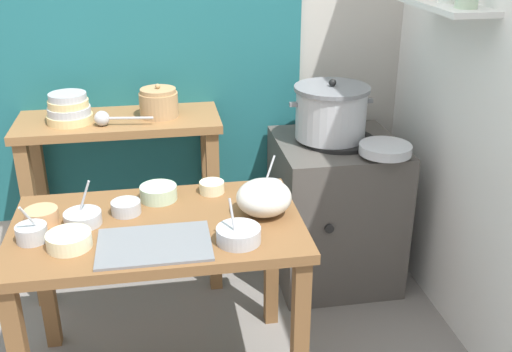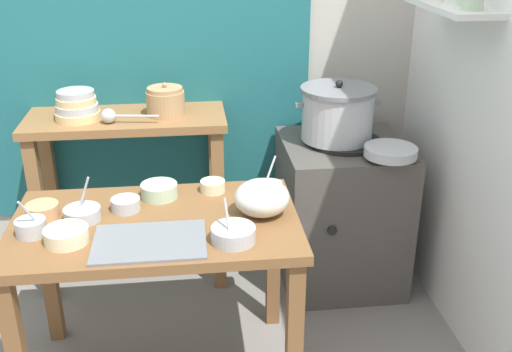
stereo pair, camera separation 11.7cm
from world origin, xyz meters
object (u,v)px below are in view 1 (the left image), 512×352
Objects in this scene: prep_bowl_2 at (126,207)px; prep_bowl_6 at (238,234)px; prep_bowl_3 at (83,217)px; back_shelf_table at (122,161)px; clay_pot at (159,103)px; prep_bowl_8 at (42,216)px; prep_bowl_1 at (158,192)px; serving_tray at (154,244)px; prep_table at (159,248)px; bowl_stack_enamel at (69,109)px; plastic_bag at (264,198)px; prep_bowl_0 at (212,187)px; stove_block at (334,210)px; steamer_pot at (331,112)px; prep_bowl_5 at (69,240)px; prep_bowl_7 at (270,188)px; ladle at (104,118)px; prep_bowl_4 at (32,232)px; wide_pan at (385,149)px.

prep_bowl_6 is (0.40, -0.30, 0.00)m from prep_bowl_2.
prep_bowl_3 reaches higher than prep_bowl_6.
back_shelf_table is 0.73m from prep_bowl_3.
clay_pot is 0.86m from prep_bowl_8.
serving_tray is at bearing -93.72° from prep_bowl_1.
prep_table is at bearing 145.86° from prep_bowl_6.
bowl_stack_enamel is 0.97× the size of plastic_bag.
prep_bowl_0 is at bearing -53.18° from back_shelf_table.
stove_block is 0.53m from steamer_pot.
prep_bowl_3 is at bearing 79.43° from prep_bowl_5.
prep_bowl_2 is 0.31m from prep_bowl_8.
back_shelf_table is 0.95m from plastic_bag.
prep_bowl_1 is 0.90× the size of prep_bowl_6.
prep_bowl_6 reaches higher than prep_bowl_7.
prep_bowl_8 is (-0.44, -0.13, -0.00)m from prep_bowl_1.
prep_bowl_6 is at bearing -34.14° from prep_table.
prep_bowl_0 is 0.65m from prep_bowl_5.
ladle is 0.67× the size of serving_tray.
prep_bowl_4 is (-0.17, -0.10, 0.01)m from prep_bowl_3.
steamer_pot is at bearing 28.22° from prep_bowl_3.
clay_pot is at bearing 172.39° from steamer_pot.
bowl_stack_enamel is 0.18m from ladle.
prep_bowl_0 is 0.69× the size of prep_bowl_1.
steamer_pot is 1.55× the size of ladle.
prep_bowl_7 is at bearing 6.18° from prep_bowl_8.
prep_bowl_1 is at bearing 86.95° from prep_table.
back_shelf_table is 0.87m from prep_bowl_4.
prep_bowl_7 reaches higher than prep_bowl_0.
prep_bowl_3 is at bearing -12.79° from prep_bowl_8.
prep_bowl_6 reaches higher than prep_bowl_4.
prep_bowl_5 is (0.07, -0.86, -0.21)m from bowl_stack_enamel.
prep_bowl_8 is at bearing -157.35° from stove_block.
prep_bowl_3 reaches higher than prep_bowl_4.
prep_bowl_7 is (0.23, -0.07, 0.01)m from prep_bowl_0.
prep_bowl_3 is (-1.33, -0.36, -0.05)m from wide_pan.
prep_bowl_8 is (-0.66, -0.16, 0.00)m from prep_bowl_0.
back_shelf_table is at bearing 98.78° from serving_tray.
prep_bowl_5 is 0.24m from prep_bowl_8.
prep_bowl_4 is at bearing -153.54° from prep_bowl_2.
steamer_pot is 1.08m from ladle.
clay_pot is at bearing 55.70° from prep_bowl_8.
ladle is 1.11× the size of wide_pan.
clay_pot is 0.97m from prep_bowl_4.
prep_bowl_1 reaches higher than prep_table.
plastic_bag is 0.24m from prep_bowl_6.
clay_pot is at bearing 66.47° from prep_bowl_3.
prep_bowl_4 is 0.15m from prep_bowl_5.
prep_table is 0.21m from prep_bowl_2.
prep_bowl_2 is at bearing 5.18° from prep_bowl_8.
back_shelf_table is at bearing 163.26° from wide_pan.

